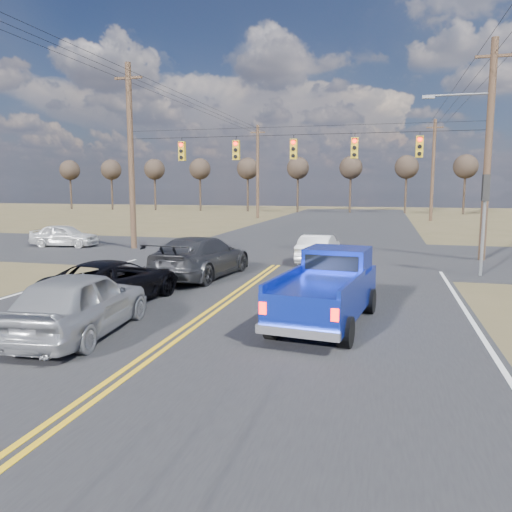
% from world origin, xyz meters
% --- Properties ---
extents(ground, '(160.00, 160.00, 0.00)m').
position_xyz_m(ground, '(0.00, 0.00, 0.00)').
color(ground, brown).
rests_on(ground, ground).
extents(road_main, '(14.00, 120.00, 0.02)m').
position_xyz_m(road_main, '(0.00, 10.00, 0.00)').
color(road_main, '#28282B').
rests_on(road_main, ground).
extents(road_cross, '(120.00, 12.00, 0.02)m').
position_xyz_m(road_cross, '(0.00, 18.00, 0.00)').
color(road_cross, '#28282B').
rests_on(road_cross, ground).
extents(signal_gantry, '(19.60, 4.83, 10.00)m').
position_xyz_m(signal_gantry, '(0.50, 17.79, 5.06)').
color(signal_gantry, '#473323').
rests_on(signal_gantry, ground).
extents(utility_poles, '(19.60, 58.32, 10.00)m').
position_xyz_m(utility_poles, '(0.00, 17.00, 5.23)').
color(utility_poles, '#473323').
rests_on(utility_poles, ground).
extents(treeline, '(87.00, 117.80, 7.40)m').
position_xyz_m(treeline, '(0.00, 26.96, 5.70)').
color(treeline, '#33261C').
rests_on(treeline, ground).
extents(pickup_truck, '(2.41, 5.03, 1.82)m').
position_xyz_m(pickup_truck, '(3.21, 5.27, 0.88)').
color(pickup_truck, black).
rests_on(pickup_truck, ground).
extents(silver_suv, '(2.26, 4.71, 1.55)m').
position_xyz_m(silver_suv, '(-2.25, 2.83, 0.78)').
color(silver_suv, '#9A9BA1').
rests_on(silver_suv, ground).
extents(black_suv, '(2.88, 4.98, 1.31)m').
position_xyz_m(black_suv, '(-3.21, 5.97, 0.65)').
color(black_suv, black).
rests_on(black_suv, ground).
extents(white_car_queue, '(1.62, 3.97, 1.28)m').
position_xyz_m(white_car_queue, '(1.66, 15.50, 0.64)').
color(white_car_queue, silver).
rests_on(white_car_queue, ground).
extents(dgrey_car_queue, '(2.76, 5.65, 1.58)m').
position_xyz_m(dgrey_car_queue, '(-2.19, 10.61, 0.79)').
color(dgrey_car_queue, '#323337').
rests_on(dgrey_car_queue, ground).
extents(cross_car_west, '(1.87, 3.94, 1.30)m').
position_xyz_m(cross_car_west, '(-13.31, 17.81, 0.65)').
color(cross_car_west, silver).
rests_on(cross_car_west, ground).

